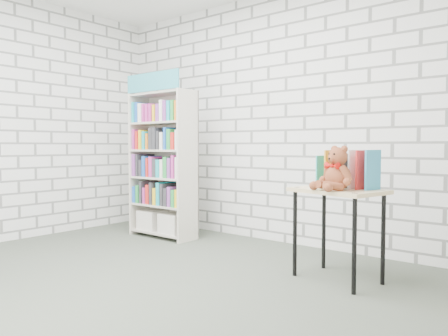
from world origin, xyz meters
The scene contains 6 objects.
ground centered at (0.00, 0.00, 0.00)m, with size 4.50×4.50×0.00m, color #42493D.
room_shell centered at (0.00, 0.00, 1.78)m, with size 4.52×4.02×2.81m.
bookshelf centered at (-1.05, 1.36, 0.88)m, with size 0.86×0.33×1.92m.
display_table centered at (1.28, 1.08, 0.64)m, with size 0.77×0.62×0.74m.
table_books centered at (1.30, 1.19, 0.88)m, with size 0.51×0.31×0.28m.
teddy_bear centered at (1.31, 0.97, 0.88)m, with size 0.32×0.31×0.35m.
Camera 1 is at (2.77, -2.18, 1.08)m, focal length 35.00 mm.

